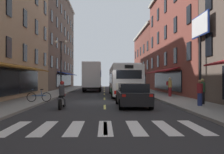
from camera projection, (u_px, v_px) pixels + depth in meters
ground_plane at (105, 102)px, 18.78m from camera, size 34.80×80.00×0.10m
lane_centre_dashes at (105, 102)px, 18.53m from camera, size 0.14×73.90×0.01m
crosswalk_near at (105, 128)px, 8.79m from camera, size 7.10×2.80×0.01m
sidewalk_left at (28, 101)px, 18.58m from camera, size 3.00×80.00×0.14m
sidewalk_right at (180, 101)px, 18.98m from camera, size 3.00×80.00×0.14m
billboard_sign at (200, 35)px, 17.84m from camera, size 0.40×3.06×6.38m
transit_bus at (123, 80)px, 25.42m from camera, size 2.68×12.19×3.11m
box_truck at (92, 77)px, 34.04m from camera, size 2.49×6.90×4.01m
sedan_near at (133, 95)px, 15.51m from camera, size 2.00×4.67×1.48m
sedan_mid at (96, 85)px, 42.29m from camera, size 1.98×4.59×1.43m
motorcycle_rider at (62, 97)px, 14.47m from camera, size 0.62×2.07×1.66m
bicycle_near at (39, 97)px, 17.37m from camera, size 1.71×0.48×0.91m
pedestrian_near at (170, 86)px, 22.63m from camera, size 0.53×0.42×1.77m
pedestrian_mid at (202, 91)px, 15.73m from camera, size 0.36×0.36×1.66m
pedestrian_far at (200, 92)px, 14.78m from camera, size 0.36×0.36×1.59m
street_lamp_twin at (61, 64)px, 27.44m from camera, size 1.42×0.32×6.01m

